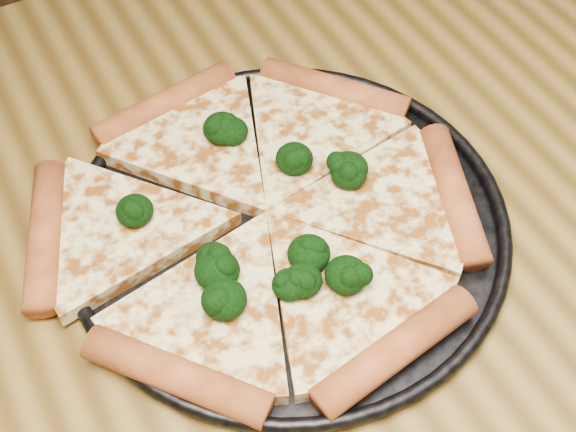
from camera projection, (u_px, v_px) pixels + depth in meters
name	position (u px, v px, depth m)	size (l,w,h in m)	color
dining_table	(237.00, 332.00, 0.72)	(1.20, 0.90, 0.75)	olive
pizza_pan	(288.00, 222.00, 0.68)	(0.39, 0.39, 0.02)	black
pizza	(262.00, 213.00, 0.67)	(0.41, 0.38, 0.03)	#FCE79A
broccoli_florets	(266.00, 223.00, 0.65)	(0.22, 0.23, 0.03)	black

